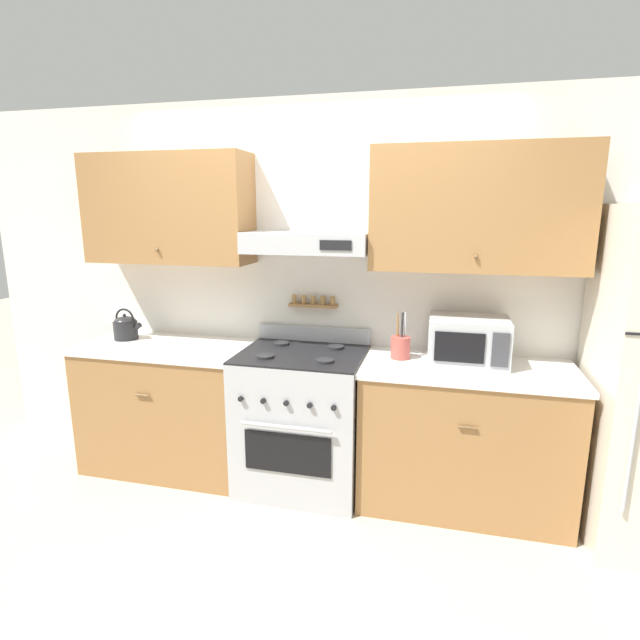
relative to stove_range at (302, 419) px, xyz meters
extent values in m
plane|color=#B2A38E|center=(0.00, -0.31, -0.47)|extent=(16.00, 16.00, 0.00)
cube|color=silver|center=(0.00, 0.38, 0.81)|extent=(5.20, 0.08, 2.55)
cube|color=olive|center=(-0.99, 0.17, 1.37)|extent=(1.16, 0.33, 0.73)
sphere|color=brown|center=(-0.99, -0.01, 1.10)|extent=(0.02, 0.02, 0.02)
cube|color=olive|center=(1.04, 0.17, 1.37)|extent=(1.24, 0.33, 0.73)
sphere|color=brown|center=(1.04, -0.01, 1.10)|extent=(0.02, 0.02, 0.02)
cube|color=#ADAFB5|center=(0.00, 0.15, 1.15)|extent=(0.81, 0.37, 0.13)
cube|color=black|center=(0.23, -0.04, 1.15)|extent=(0.19, 0.01, 0.06)
cube|color=olive|center=(0.00, 0.30, 0.72)|extent=(0.34, 0.07, 0.02)
cylinder|color=olive|center=(-0.14, 0.30, 0.76)|extent=(0.03, 0.03, 0.06)
cylinder|color=olive|center=(-0.07, 0.30, 0.76)|extent=(0.03, 0.03, 0.06)
cylinder|color=olive|center=(0.00, 0.30, 0.76)|extent=(0.03, 0.03, 0.06)
cylinder|color=olive|center=(0.07, 0.30, 0.76)|extent=(0.03, 0.03, 0.06)
cylinder|color=olive|center=(0.14, 0.30, 0.76)|extent=(0.03, 0.03, 0.06)
cube|color=olive|center=(-0.99, 0.02, -0.03)|extent=(1.16, 0.62, 0.88)
cube|color=white|center=(-0.99, 0.02, 0.43)|extent=(1.18, 0.65, 0.03)
cylinder|color=brown|center=(-0.99, -0.30, 0.19)|extent=(0.10, 0.01, 0.01)
cube|color=olive|center=(1.04, 0.02, -0.03)|extent=(1.24, 0.62, 0.88)
cube|color=white|center=(1.04, 0.02, 0.43)|extent=(1.27, 0.65, 0.03)
cylinder|color=brown|center=(1.04, -0.30, 0.19)|extent=(0.10, 0.01, 0.01)
cube|color=#ADAFB5|center=(0.00, 0.00, -0.01)|extent=(0.80, 0.65, 0.91)
cube|color=black|center=(0.00, -0.33, -0.08)|extent=(0.54, 0.01, 0.26)
cylinder|color=#ADAFB5|center=(0.00, -0.36, 0.10)|extent=(0.56, 0.02, 0.02)
cube|color=black|center=(0.00, 0.00, 0.45)|extent=(0.80, 0.65, 0.01)
cylinder|color=#232326|center=(-0.19, -0.16, 0.47)|extent=(0.11, 0.11, 0.02)
cylinder|color=#232326|center=(0.19, -0.16, 0.47)|extent=(0.11, 0.11, 0.02)
cylinder|color=#232326|center=(-0.19, 0.16, 0.47)|extent=(0.11, 0.11, 0.02)
cylinder|color=#232326|center=(0.19, 0.16, 0.47)|extent=(0.11, 0.11, 0.02)
cylinder|color=black|center=(-0.29, -0.34, 0.25)|extent=(0.03, 0.02, 0.03)
cylinder|color=black|center=(-0.14, -0.34, 0.25)|extent=(0.03, 0.02, 0.03)
cylinder|color=black|center=(0.00, -0.34, 0.25)|extent=(0.03, 0.02, 0.03)
cylinder|color=black|center=(0.14, -0.34, 0.25)|extent=(0.03, 0.02, 0.03)
cylinder|color=black|center=(0.29, -0.34, 0.25)|extent=(0.03, 0.02, 0.03)
cube|color=#ADAFB5|center=(0.00, 0.31, 0.51)|extent=(0.80, 0.04, 0.10)
cylinder|color=#ADAFB5|center=(1.80, -0.45, 0.28)|extent=(0.02, 0.02, 0.78)
cylinder|color=#232326|center=(-1.36, 0.09, 0.51)|extent=(0.17, 0.17, 0.13)
ellipsoid|color=#232326|center=(-1.36, 0.09, 0.57)|extent=(0.16, 0.16, 0.07)
sphere|color=black|center=(-1.36, 0.09, 0.62)|extent=(0.02, 0.02, 0.02)
cylinder|color=#232326|center=(-1.27, 0.09, 0.53)|extent=(0.10, 0.04, 0.09)
torus|color=black|center=(-1.36, 0.09, 0.59)|extent=(0.15, 0.01, 0.15)
cube|color=#ADAFB5|center=(1.03, 0.11, 0.58)|extent=(0.47, 0.36, 0.28)
cube|color=black|center=(0.97, -0.07, 0.58)|extent=(0.28, 0.01, 0.18)
cube|color=#38383D|center=(1.20, -0.07, 0.58)|extent=(0.09, 0.01, 0.20)
cylinder|color=#B24C42|center=(0.62, 0.09, 0.51)|extent=(0.12, 0.12, 0.14)
cylinder|color=olive|center=(0.60, 0.08, 0.66)|extent=(0.01, 0.05, 0.16)
cylinder|color=#28282B|center=(0.63, 0.10, 0.66)|extent=(0.01, 0.04, 0.16)
cylinder|color=#B2B2B7|center=(0.65, 0.10, 0.66)|extent=(0.01, 0.03, 0.16)
camera|label=1|loc=(0.86, -2.98, 1.37)|focal=28.00mm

